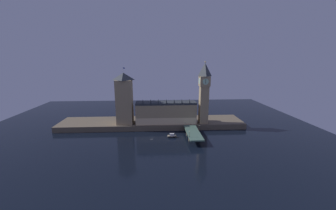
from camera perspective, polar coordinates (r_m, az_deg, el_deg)
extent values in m
plane|color=black|center=(219.38, -4.62, -8.86)|extent=(400.00, 400.00, 0.00)
cube|color=brown|center=(255.10, -4.45, -4.99)|extent=(220.00, 42.00, 6.42)
cube|color=tan|center=(242.43, -0.57, -2.31)|extent=(69.86, 18.67, 22.67)
cube|color=beige|center=(235.35, -0.46, -4.60)|extent=(69.86, 0.20, 8.16)
cube|color=#2D3338|center=(239.52, -0.58, 0.59)|extent=(69.86, 17.18, 2.40)
cone|color=#2D3338|center=(231.23, -6.98, 1.00)|extent=(2.40, 2.40, 4.99)
cone|color=#2D3338|center=(230.83, -4.82, 1.03)|extent=(2.40, 2.40, 4.99)
cone|color=#2D3338|center=(230.75, -2.65, 1.06)|extent=(2.40, 2.40, 4.99)
cone|color=#2D3338|center=(231.01, -0.49, 1.08)|extent=(2.40, 2.40, 4.99)
cone|color=#2D3338|center=(231.59, 1.67, 1.11)|extent=(2.40, 2.40, 4.99)
cone|color=#2D3338|center=(232.51, 3.82, 1.13)|extent=(2.40, 2.40, 4.99)
cone|color=#2D3338|center=(233.74, 5.94, 1.15)|extent=(2.40, 2.40, 4.99)
cube|color=tan|center=(242.57, 9.83, 0.07)|extent=(9.71, 9.71, 43.69)
cube|color=tan|center=(238.24, 10.08, 6.54)|extent=(11.46, 11.46, 11.28)
cylinder|color=#B7E5B7|center=(232.57, 10.41, 6.38)|extent=(6.89, 0.25, 6.89)
cylinder|color=#B7E5B7|center=(243.91, 9.76, 6.68)|extent=(6.89, 0.25, 6.89)
cylinder|color=#B7E5B7|center=(239.65, 11.45, 6.52)|extent=(0.25, 6.89, 6.89)
cylinder|color=#B7E5B7|center=(236.96, 8.69, 6.55)|extent=(0.25, 6.89, 6.89)
cube|color=black|center=(232.34, 10.42, 6.50)|extent=(0.36, 0.10, 5.16)
pyramid|color=#2D3338|center=(237.27, 10.20, 9.67)|extent=(11.46, 11.46, 14.81)
sphere|color=gold|center=(237.02, 10.28, 11.65)|extent=(1.60, 1.60, 1.60)
cube|color=tan|center=(242.37, -11.96, 0.83)|extent=(17.95, 17.95, 50.81)
pyramid|color=#2D3338|center=(238.28, -12.28, 7.78)|extent=(18.31, 18.31, 8.05)
cylinder|color=#99999E|center=(237.83, -12.36, 9.46)|extent=(0.24, 0.24, 6.00)
cube|color=navy|center=(237.57, -12.11, 9.98)|extent=(2.00, 0.08, 1.20)
cube|color=#476656|center=(215.77, 6.97, -7.57)|extent=(13.51, 46.00, 1.40)
cube|color=brown|center=(209.93, 7.31, -9.15)|extent=(11.49, 3.20, 5.33)
cube|color=brown|center=(224.01, 6.60, -7.71)|extent=(11.49, 3.20, 5.33)
cylinder|color=black|center=(201.75, 5.99, -8.67)|extent=(0.28, 0.28, 0.78)
cylinder|color=gray|center=(201.49, 5.99, -8.49)|extent=(0.38, 0.38, 0.65)
sphere|color=tan|center=(201.34, 5.99, -8.37)|extent=(0.21, 0.21, 0.21)
cylinder|color=black|center=(219.66, 8.35, -6.94)|extent=(0.28, 0.28, 0.78)
cylinder|color=maroon|center=(219.42, 8.36, -6.77)|extent=(0.38, 0.38, 0.65)
sphere|color=tan|center=(219.28, 8.36, -6.66)|extent=(0.21, 0.21, 0.21)
cylinder|color=#2D3333|center=(200.84, 5.92, -8.82)|extent=(0.56, 0.56, 0.50)
cylinder|color=#2D3333|center=(199.83, 5.93, -8.07)|extent=(0.18, 0.18, 5.11)
sphere|color=#F9E5A3|center=(198.76, 5.95, -7.23)|extent=(0.60, 0.60, 0.60)
sphere|color=#F9E5A3|center=(198.81, 5.82, -7.33)|extent=(0.44, 0.44, 0.44)
sphere|color=#F9E5A3|center=(198.95, 6.08, -7.32)|extent=(0.44, 0.44, 0.44)
cylinder|color=#2D3333|center=(216.65, 8.64, -7.27)|extent=(0.56, 0.56, 0.50)
cylinder|color=#2D3333|center=(215.61, 8.66, -6.49)|extent=(0.18, 0.18, 5.75)
sphere|color=#F9E5A3|center=(214.53, 8.69, -5.63)|extent=(0.60, 0.60, 0.60)
sphere|color=#F9E5A3|center=(214.55, 8.57, -5.72)|extent=(0.44, 0.44, 0.44)
sphere|color=#F9E5A3|center=(214.73, 8.81, -5.71)|extent=(0.44, 0.44, 0.44)
cylinder|color=#2D3333|center=(228.18, 4.74, -6.14)|extent=(0.56, 0.56, 0.50)
cylinder|color=#2D3333|center=(227.19, 4.76, -5.38)|extent=(0.18, 0.18, 5.81)
sphere|color=#F9E5A3|center=(226.15, 4.77, -4.55)|extent=(0.60, 0.60, 0.60)
sphere|color=#F9E5A3|center=(226.19, 4.66, -4.64)|extent=(0.44, 0.44, 0.44)
sphere|color=#F9E5A3|center=(226.32, 4.88, -4.63)|extent=(0.44, 0.44, 0.44)
ellipsoid|color=#28282D|center=(217.40, 1.08, -8.72)|extent=(10.56, 4.69, 2.13)
cube|color=tan|center=(217.05, 1.08, -8.48)|extent=(9.28, 3.80, 0.24)
cube|color=silver|center=(216.63, 1.08, -8.19)|extent=(4.79, 2.81, 2.13)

